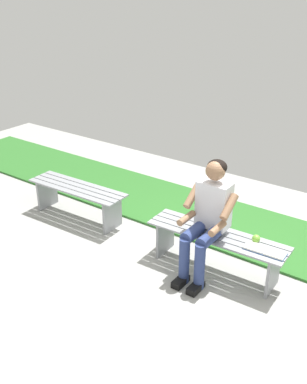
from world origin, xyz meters
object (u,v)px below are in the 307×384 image
at_px(bench_near, 216,243).
at_px(bench_far, 78,195).
at_px(apple, 256,239).
at_px(book_open, 265,251).
at_px(person_seated, 208,216).

relative_size(bench_near, bench_far, 1.10).
height_order(apple, book_open, apple).
xyz_separation_m(bench_far, book_open, (-2.57, 0.02, 0.13)).
bearing_deg(apple, bench_far, 2.07).
bearing_deg(book_open, bench_near, -4.12).
bearing_deg(bench_far, bench_near, 180.00).
xyz_separation_m(bench_far, apple, (-2.43, -0.09, 0.16)).
bearing_deg(person_seated, apple, -158.02).
bearing_deg(apple, bench_near, 12.54).
bearing_deg(bench_near, book_open, 177.79).
height_order(bench_far, apple, apple).
xyz_separation_m(bench_near, apple, (-0.39, -0.09, 0.15)).
xyz_separation_m(apple, book_open, (-0.14, 0.11, -0.03)).
relative_size(bench_far, book_open, 3.34).
bearing_deg(person_seated, bench_near, -125.39).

